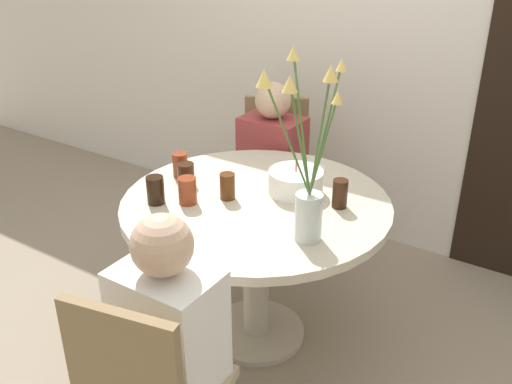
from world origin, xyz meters
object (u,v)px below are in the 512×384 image
(drink_glass_0, at_px, (180,165))
(drink_glass_5, at_px, (188,191))
(chair_far_back, at_px, (275,165))
(person_guest, at_px, (172,361))
(person_woman, at_px, (272,177))
(drink_glass_3, at_px, (186,174))
(drink_glass_4, at_px, (227,186))
(birthday_cake, at_px, (296,182))
(side_plate, at_px, (305,169))
(drink_glass_2, at_px, (340,194))
(drink_glass_1, at_px, (155,190))
(flower_vase, at_px, (307,181))

(drink_glass_0, relative_size, drink_glass_5, 0.98)
(chair_far_back, height_order, person_guest, person_guest)
(chair_far_back, xyz_separation_m, person_woman, (0.07, -0.14, -0.01))
(drink_glass_5, bearing_deg, person_woman, 97.22)
(drink_glass_3, xyz_separation_m, drink_glass_4, (0.25, -0.02, 0.01))
(birthday_cake, height_order, drink_glass_3, birthday_cake)
(side_plate, xyz_separation_m, drink_glass_2, (0.31, -0.26, 0.06))
(person_guest, bearing_deg, chair_far_back, 109.43)
(drink_glass_3, bearing_deg, person_guest, -54.84)
(drink_glass_1, height_order, drink_glass_2, drink_glass_2)
(chair_far_back, relative_size, flower_vase, 1.20)
(drink_glass_2, distance_m, drink_glass_5, 0.65)
(flower_vase, bearing_deg, chair_far_back, 126.25)
(drink_glass_1, bearing_deg, drink_glass_5, 32.56)
(drink_glass_1, height_order, drink_glass_3, drink_glass_1)
(side_plate, bearing_deg, drink_glass_0, -140.29)
(drink_glass_0, xyz_separation_m, drink_glass_2, (0.77, 0.12, 0.00))
(chair_far_back, height_order, drink_glass_3, chair_far_back)
(birthday_cake, distance_m, person_guest, 0.98)
(drink_glass_4, height_order, person_woman, person_woman)
(drink_glass_0, distance_m, drink_glass_5, 0.29)
(birthday_cake, height_order, flower_vase, flower_vase)
(drink_glass_4, distance_m, drink_glass_5, 0.18)
(flower_vase, bearing_deg, drink_glass_1, -174.14)
(birthday_cake, bearing_deg, drink_glass_5, -134.73)
(side_plate, relative_size, drink_glass_1, 1.58)
(chair_far_back, relative_size, drink_glass_0, 7.70)
(side_plate, relative_size, drink_glass_5, 1.64)
(chair_far_back, bearing_deg, person_woman, -90.00)
(drink_glass_2, bearing_deg, person_guest, -101.06)
(side_plate, xyz_separation_m, drink_glass_4, (-0.14, -0.46, 0.05))
(flower_vase, bearing_deg, side_plate, 118.28)
(chair_far_back, bearing_deg, birthday_cake, -78.87)
(birthday_cake, distance_m, person_woman, 0.77)
(birthday_cake, height_order, drink_glass_0, birthday_cake)
(chair_far_back, distance_m, drink_glass_3, 0.93)
(person_woman, xyz_separation_m, person_guest, (0.50, -1.47, 0.00))
(flower_vase, relative_size, drink_glass_5, 6.31)
(birthday_cake, bearing_deg, person_guest, -87.06)
(side_plate, xyz_separation_m, person_guest, (0.13, -1.17, -0.25))
(drink_glass_3, relative_size, person_woman, 0.10)
(flower_vase, distance_m, drink_glass_2, 0.38)
(drink_glass_3, bearing_deg, drink_glass_1, -86.79)
(flower_vase, height_order, drink_glass_1, flower_vase)
(drink_glass_5, distance_m, person_woman, 0.94)
(chair_far_back, bearing_deg, drink_glass_1, -112.69)
(side_plate, bearing_deg, drink_glass_2, -40.45)
(birthday_cake, xyz_separation_m, person_woman, (-0.45, 0.54, -0.30))
(drink_glass_5, height_order, person_woman, person_woman)
(birthday_cake, bearing_deg, drink_glass_3, -157.19)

